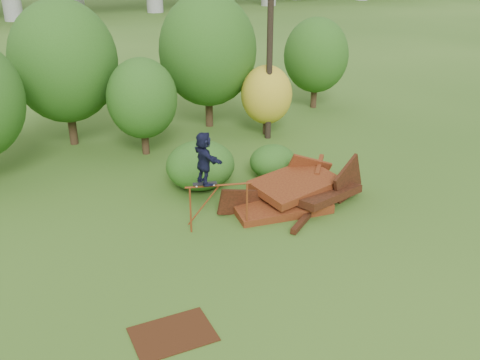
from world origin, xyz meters
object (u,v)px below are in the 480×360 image
flat_plate (173,334)px  utility_pole (270,32)px  skater (204,158)px  scrap_pile (296,193)px

flat_plate → utility_pole: 15.21m
skater → flat_plate: (-2.87, -4.17, -2.51)m
skater → utility_pole: size_ratio=0.17×
flat_plate → scrap_pile: bearing=34.0°
scrap_pile → flat_plate: 7.87m
utility_pole → flat_plate: bearing=-130.6°
scrap_pile → utility_pole: utility_pole is taller
scrap_pile → flat_plate: size_ratio=3.00×
scrap_pile → flat_plate: (-6.52, -4.39, -0.41)m
scrap_pile → utility_pole: size_ratio=0.59×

